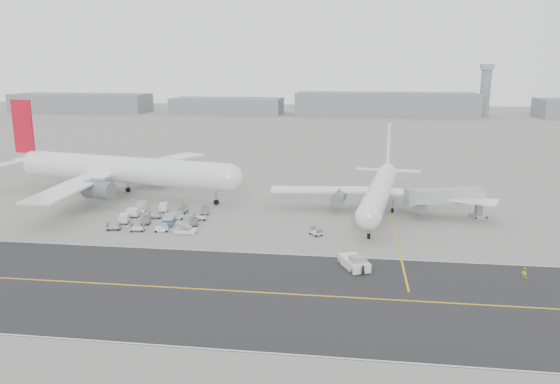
# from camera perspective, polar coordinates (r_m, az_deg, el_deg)

# --- Properties ---
(ground) EXTENTS (700.00, 700.00, 0.00)m
(ground) POSITION_cam_1_polar(r_m,az_deg,el_deg) (94.38, -6.08, -5.75)
(ground) COLOR gray
(ground) RESTS_ON ground
(taxiway) EXTENTS (220.00, 59.00, 0.03)m
(taxiway) POSITION_cam_1_polar(r_m,az_deg,el_deg) (76.94, -5.63, -10.21)
(taxiway) COLOR #2B2B2D
(taxiway) RESTS_ON ground
(horizon_buildings) EXTENTS (520.00, 28.00, 28.00)m
(horizon_buildings) POSITION_cam_1_polar(r_m,az_deg,el_deg) (348.04, 9.22, 7.92)
(horizon_buildings) COLOR gray
(horizon_buildings) RESTS_ON ground
(control_tower) EXTENTS (7.00, 7.00, 31.25)m
(control_tower) POSITION_cam_1_polar(r_m,az_deg,el_deg) (360.45, 20.67, 10.02)
(control_tower) COLOR gray
(control_tower) RESTS_ON ground
(airliner_a) EXTENTS (63.45, 62.13, 22.16)m
(airliner_a) POSITION_cam_1_polar(r_m,az_deg,el_deg) (134.56, -16.51, 2.28)
(airliner_a) COLOR white
(airliner_a) RESTS_ON ground
(airliner_b) EXTENTS (46.87, 47.67, 16.49)m
(airliner_b) POSITION_cam_1_polar(r_m,az_deg,el_deg) (116.74, 10.39, 0.20)
(airliner_b) COLOR white
(airliner_b) RESTS_ON ground
(pushback_tug) EXTENTS (5.14, 7.87, 2.28)m
(pushback_tug) POSITION_cam_1_polar(r_m,az_deg,el_deg) (84.90, 7.79, -7.32)
(pushback_tug) COLOR silver
(pushback_tug) RESTS_ON ground
(jet_bridge) EXTENTS (17.07, 7.42, 6.39)m
(jet_bridge) POSITION_cam_1_polar(r_m,az_deg,el_deg) (114.61, 16.97, -0.56)
(jet_bridge) COLOR gray
(jet_bridge) RESTS_ON ground
(gse_cluster) EXTENTS (24.04, 23.36, 1.95)m
(gse_cluster) POSITION_cam_1_polar(r_m,az_deg,el_deg) (111.48, -12.25, -3.02)
(gse_cluster) COLOR #9B9CA1
(gse_cluster) RESTS_ON ground
(stray_dolly) EXTENTS (2.63, 2.73, 1.45)m
(stray_dolly) POSITION_cam_1_polar(r_m,az_deg,el_deg) (100.47, 3.76, -4.53)
(stray_dolly) COLOR silver
(stray_dolly) RESTS_ON ground
(ground_crew_a) EXTENTS (0.70, 0.56, 1.66)m
(ground_crew_a) POSITION_cam_1_polar(r_m,az_deg,el_deg) (82.19, 8.68, -8.13)
(ground_crew_a) COLOR black
(ground_crew_a) RESTS_ON ground
(ground_crew_b) EXTENTS (0.99, 0.86, 1.73)m
(ground_crew_b) POSITION_cam_1_polar(r_m,az_deg,el_deg) (87.82, 24.17, -7.74)
(ground_crew_b) COLOR yellow
(ground_crew_b) RESTS_ON ground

